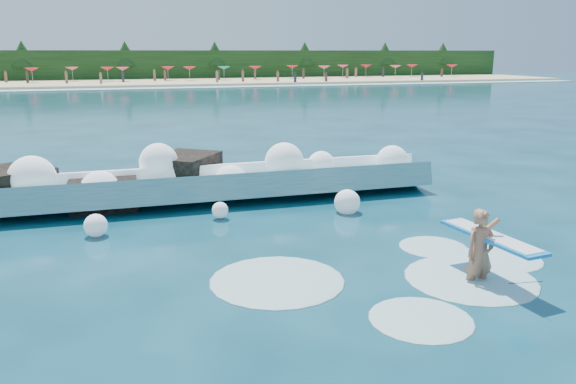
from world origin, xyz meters
The scene contains 11 objects.
ground centered at (0.00, 0.00, 0.00)m, with size 200.00×200.00×0.00m, color #072D38.
beach centered at (0.00, 78.00, 0.20)m, with size 140.00×20.00×0.40m, color tan.
wet_band centered at (0.00, 67.00, 0.04)m, with size 140.00×5.00×0.08m, color silver.
treeline centered at (0.00, 88.00, 2.50)m, with size 140.00×4.00×5.00m, color black.
breaking_wave centered at (-0.50, 6.38, 0.49)m, with size 16.32×2.62×1.41m.
rock_cluster centered at (-3.61, 7.13, 0.50)m, with size 8.78×3.45×1.58m.
surfer_with_board centered at (4.54, -2.17, 0.71)m, with size 1.09×3.05×1.93m.
wave_spray centered at (-0.74, 6.29, 0.91)m, with size 14.98×4.52×1.95m.
surf_foam centered at (3.13, -1.58, 0.00)m, with size 9.51×5.25×0.15m.
beach_umbrellas centered at (0.29, 79.96, 2.25)m, with size 112.33×6.90×0.50m.
beachgoers centered at (-1.96, 77.15, 1.13)m, with size 95.09×14.06×1.93m.
Camera 1 is at (-2.68, -11.70, 4.79)m, focal length 35.00 mm.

